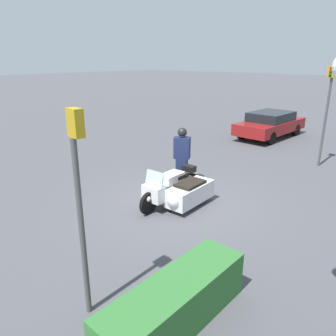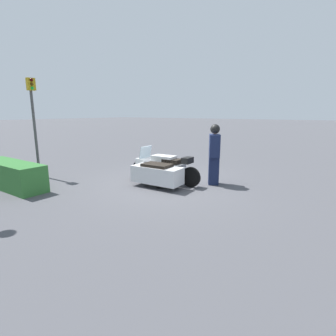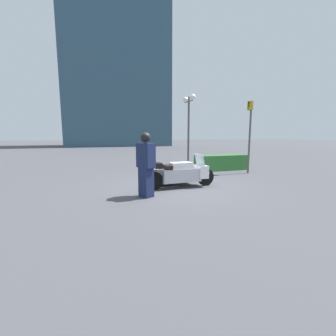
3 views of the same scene
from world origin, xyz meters
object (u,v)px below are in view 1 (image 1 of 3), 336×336
(officer_rider, at_px, (182,155))
(traffic_light_far, at_px, (327,103))
(traffic_light_near, at_px, (80,187))
(hedge_bush_curbside, at_px, (175,304))
(police_motorcycle, at_px, (179,190))
(parked_car_background, at_px, (270,124))

(officer_rider, distance_m, traffic_light_far, 5.88)
(traffic_light_near, bearing_deg, hedge_bush_curbside, -55.19)
(hedge_bush_curbside, bearing_deg, police_motorcycle, -140.70)
(officer_rider, bearing_deg, parked_car_background, -23.35)
(hedge_bush_curbside, xyz_separation_m, traffic_light_near, (0.70, -1.25, 1.81))
(traffic_light_near, bearing_deg, police_motorcycle, 26.00)
(police_motorcycle, distance_m, traffic_light_far, 6.90)
(traffic_light_near, distance_m, parked_car_background, 14.28)
(police_motorcycle, xyz_separation_m, traffic_light_near, (4.11, 1.54, 1.75))
(parked_car_background, bearing_deg, hedge_bush_curbside, -157.66)
(officer_rider, xyz_separation_m, parked_car_background, (-8.27, -0.84, -0.28))
(police_motorcycle, height_order, parked_car_background, parked_car_background)
(police_motorcycle, relative_size, hedge_bush_curbside, 0.94)
(police_motorcycle, height_order, traffic_light_near, traffic_light_near)
(hedge_bush_curbside, relative_size, traffic_light_far, 0.73)
(hedge_bush_curbside, distance_m, parked_car_background, 13.90)
(officer_rider, xyz_separation_m, traffic_light_far, (-4.98, 2.77, 1.43))
(police_motorcycle, xyz_separation_m, officer_rider, (-1.40, -1.07, 0.54))
(hedge_bush_curbside, bearing_deg, officer_rider, -141.27)
(officer_rider, relative_size, parked_car_background, 0.42)
(officer_rider, height_order, traffic_light_far, traffic_light_far)
(parked_car_background, bearing_deg, police_motorcycle, -166.26)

